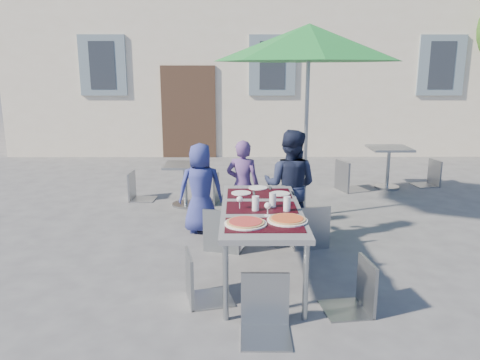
{
  "coord_description": "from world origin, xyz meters",
  "views": [
    {
      "loc": [
        -0.82,
        -3.87,
        2.11
      ],
      "look_at": [
        -0.79,
        1.56,
        0.82
      ],
      "focal_mm": 35.0,
      "sensor_mm": 36.0,
      "label": 1
    }
  ],
  "objects_px": {
    "cafe_table_0": "(185,179)",
    "chair_2": "(310,200)",
    "dining_table": "(261,213)",
    "child_2": "(290,186)",
    "pizza_near_right": "(287,219)",
    "patio_umbrella": "(309,44)",
    "bg_chair_r_0": "(210,172)",
    "bg_chair_r_1": "(431,157)",
    "pizza_near_left": "(246,223)",
    "chair_4": "(358,256)",
    "cafe_table_1": "(389,160)",
    "child_1": "(243,186)",
    "bg_chair_l_1": "(348,157)",
    "chair_3": "(199,248)",
    "chair_0": "(223,203)",
    "child_0": "(201,188)",
    "bg_chair_l_0": "(137,169)",
    "chair_5": "(266,272)",
    "chair_1": "(261,199)"
  },
  "relations": [
    {
      "from": "child_1",
      "to": "pizza_near_left",
      "type": "bearing_deg",
      "value": 103.2
    },
    {
      "from": "cafe_table_0",
      "to": "bg_chair_r_0",
      "type": "height_order",
      "value": "bg_chair_r_0"
    },
    {
      "from": "child_1",
      "to": "bg_chair_r_0",
      "type": "height_order",
      "value": "child_1"
    },
    {
      "from": "chair_4",
      "to": "chair_5",
      "type": "distance_m",
      "value": 0.9
    },
    {
      "from": "chair_5",
      "to": "cafe_table_0",
      "type": "xyz_separation_m",
      "value": [
        -1.05,
        3.67,
        -0.1
      ]
    },
    {
      "from": "child_0",
      "to": "cafe_table_0",
      "type": "xyz_separation_m",
      "value": [
        -0.34,
        1.21,
        -0.16
      ]
    },
    {
      "from": "chair_2",
      "to": "chair_5",
      "type": "distance_m",
      "value": 2.0
    },
    {
      "from": "bg_chair_r_0",
      "to": "bg_chair_r_1",
      "type": "height_order",
      "value": "bg_chair_r_1"
    },
    {
      "from": "pizza_near_left",
      "to": "bg_chair_r_1",
      "type": "relative_size",
      "value": 0.42
    },
    {
      "from": "bg_chair_r_0",
      "to": "dining_table",
      "type": "bearing_deg",
      "value": -76.2
    },
    {
      "from": "child_1",
      "to": "cafe_table_1",
      "type": "bearing_deg",
      "value": -126.64
    },
    {
      "from": "chair_0",
      "to": "chair_3",
      "type": "relative_size",
      "value": 1.09
    },
    {
      "from": "cafe_table_0",
      "to": "chair_2",
      "type": "bearing_deg",
      "value": -46.49
    },
    {
      "from": "chair_3",
      "to": "bg_chair_r_0",
      "type": "height_order",
      "value": "chair_3"
    },
    {
      "from": "dining_table",
      "to": "child_2",
      "type": "bearing_deg",
      "value": 69.36
    },
    {
      "from": "dining_table",
      "to": "bg_chair_r_0",
      "type": "xyz_separation_m",
      "value": [
        -0.68,
        2.76,
        -0.18
      ]
    },
    {
      "from": "bg_chair_l_0",
      "to": "patio_umbrella",
      "type": "bearing_deg",
      "value": -20.07
    },
    {
      "from": "cafe_table_0",
      "to": "bg_chair_r_0",
      "type": "bearing_deg",
      "value": 20.74
    },
    {
      "from": "chair_3",
      "to": "chair_4",
      "type": "distance_m",
      "value": 1.42
    },
    {
      "from": "chair_0",
      "to": "pizza_near_left",
      "type": "bearing_deg",
      "value": -79.46
    },
    {
      "from": "child_2",
      "to": "patio_umbrella",
      "type": "distance_m",
      "value": 2.0
    },
    {
      "from": "child_0",
      "to": "bg_chair_l_0",
      "type": "relative_size",
      "value": 1.34
    },
    {
      "from": "bg_chair_r_0",
      "to": "cafe_table_1",
      "type": "height_order",
      "value": "bg_chair_r_0"
    },
    {
      "from": "chair_1",
      "to": "chair_4",
      "type": "height_order",
      "value": "chair_1"
    },
    {
      "from": "bg_chair_r_0",
      "to": "pizza_near_left",
      "type": "bearing_deg",
      "value": -81.17
    },
    {
      "from": "child_1",
      "to": "chair_3",
      "type": "height_order",
      "value": "child_1"
    },
    {
      "from": "child_0",
      "to": "chair_5",
      "type": "distance_m",
      "value": 2.56
    },
    {
      "from": "pizza_near_left",
      "to": "cafe_table_0",
      "type": "height_order",
      "value": "pizza_near_left"
    },
    {
      "from": "chair_4",
      "to": "cafe_table_0",
      "type": "relative_size",
      "value": 1.32
    },
    {
      "from": "cafe_table_0",
      "to": "bg_chair_r_0",
      "type": "relative_size",
      "value": 0.76
    },
    {
      "from": "chair_0",
      "to": "chair_5",
      "type": "distance_m",
      "value": 1.85
    },
    {
      "from": "chair_0",
      "to": "child_2",
      "type": "bearing_deg",
      "value": 22.79
    },
    {
      "from": "child_1",
      "to": "chair_2",
      "type": "height_order",
      "value": "child_1"
    },
    {
      "from": "pizza_near_left",
      "to": "chair_2",
      "type": "height_order",
      "value": "chair_2"
    },
    {
      "from": "child_0",
      "to": "bg_chair_l_0",
      "type": "distance_m",
      "value": 1.97
    },
    {
      "from": "pizza_near_right",
      "to": "chair_0",
      "type": "height_order",
      "value": "chair_0"
    },
    {
      "from": "child_0",
      "to": "chair_1",
      "type": "xyz_separation_m",
      "value": [
        0.77,
        -0.37,
        -0.04
      ]
    },
    {
      "from": "pizza_near_right",
      "to": "patio_umbrella",
      "type": "bearing_deg",
      "value": 78.35
    },
    {
      "from": "cafe_table_0",
      "to": "bg_chair_r_0",
      "type": "xyz_separation_m",
      "value": [
        0.38,
        0.15,
        0.08
      ]
    },
    {
      "from": "chair_0",
      "to": "chair_5",
      "type": "bearing_deg",
      "value": -77.72
    },
    {
      "from": "chair_2",
      "to": "bg_chair_l_0",
      "type": "xyz_separation_m",
      "value": [
        -2.52,
        2.14,
        -0.08
      ]
    },
    {
      "from": "cafe_table_0",
      "to": "bg_chair_r_1",
      "type": "relative_size",
      "value": 0.74
    },
    {
      "from": "pizza_near_right",
      "to": "bg_chair_l_1",
      "type": "bearing_deg",
      "value": 69.5
    },
    {
      "from": "dining_table",
      "to": "pizza_near_right",
      "type": "distance_m",
      "value": 0.5
    },
    {
      "from": "chair_4",
      "to": "bg_chair_r_1",
      "type": "bearing_deg",
      "value": 61.52
    },
    {
      "from": "child_0",
      "to": "cafe_table_0",
      "type": "height_order",
      "value": "child_0"
    },
    {
      "from": "child_1",
      "to": "bg_chair_l_1",
      "type": "height_order",
      "value": "child_1"
    },
    {
      "from": "child_2",
      "to": "bg_chair_r_0",
      "type": "xyz_separation_m",
      "value": [
        -1.09,
        1.67,
        -0.18
      ]
    },
    {
      "from": "dining_table",
      "to": "pizza_near_left",
      "type": "height_order",
      "value": "pizza_near_left"
    },
    {
      "from": "chair_4",
      "to": "bg_chair_r_0",
      "type": "xyz_separation_m",
      "value": [
        -1.5,
        3.47,
        -0.0
      ]
    }
  ]
}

